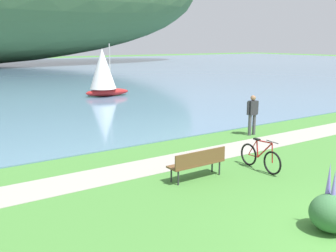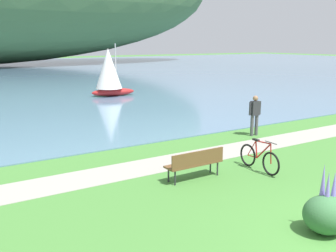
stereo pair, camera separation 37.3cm
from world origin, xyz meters
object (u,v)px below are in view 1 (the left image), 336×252
Objects in this scene: person_at_shoreline at (252,112)px; sailboat_toward_hillside at (103,72)px; park_bench_near_camera at (198,162)px; bicycle_leaning_near_bench at (260,157)px.

sailboat_toward_hillside is at bearing 90.84° from person_at_shoreline.
person_at_shoreline is at bearing 29.60° from park_bench_near_camera.
bicycle_leaning_near_bench is at bearing -99.51° from sailboat_toward_hillside.
park_bench_near_camera is 18.16m from sailboat_toward_hillside.
person_at_shoreline is 0.46× the size of sailboat_toward_hillside.
park_bench_near_camera is at bearing 168.77° from bicycle_leaning_near_bench.
person_at_shoreline is (3.19, 3.45, 0.58)m from bicycle_leaning_near_bench.
person_at_shoreline reaches higher than park_bench_near_camera.
bicycle_leaning_near_bench is at bearing -11.23° from park_bench_near_camera.
person_at_shoreline is at bearing 47.19° from bicycle_leaning_near_bench.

